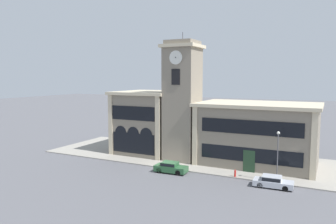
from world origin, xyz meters
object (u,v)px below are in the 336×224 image
object	(u,v)px
street_lamp	(278,149)
fire_hydrant	(235,173)
parked_car_near	(171,167)
parked_car_mid	(273,181)

from	to	relation	value
street_lamp	fire_hydrant	xyz separation A→B (m)	(-4.85, -0.27, -3.46)
parked_car_near	parked_car_mid	bearing A→B (deg)	-2.64
parked_car_mid	fire_hydrant	bearing A→B (deg)	158.64
parked_car_near	fire_hydrant	xyz separation A→B (m)	(8.02, 1.59, -0.16)
parked_car_near	fire_hydrant	distance (m)	8.18
parked_car_mid	fire_hydrant	distance (m)	4.95
parked_car_near	fire_hydrant	size ratio (longest dim) A/B	4.92
fire_hydrant	parked_car_near	bearing A→B (deg)	-168.81
parked_car_near	parked_car_mid	distance (m)	12.71
parked_car_near	street_lamp	world-z (taller)	street_lamp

